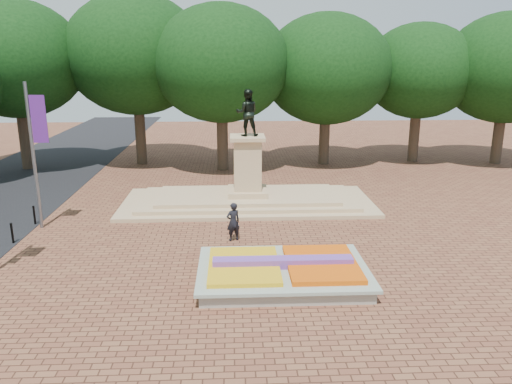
{
  "coord_description": "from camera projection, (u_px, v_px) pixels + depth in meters",
  "views": [
    {
      "loc": [
        -0.81,
        -19.06,
        8.14
      ],
      "look_at": [
        0.22,
        2.58,
        2.2
      ],
      "focal_mm": 35.0,
      "sensor_mm": 36.0,
      "label": 1
    }
  ],
  "objects": [
    {
      "name": "monument",
      "position": [
        248.0,
        189.0,
        28.02
      ],
      "size": [
        14.0,
        6.0,
        6.4
      ],
      "color": "tan",
      "rests_on": "ground"
    },
    {
      "name": "ground",
      "position": [
        254.0,
        260.0,
        20.55
      ],
      "size": [
        90.0,
        90.0,
        0.0
      ],
      "primitive_type": "plane",
      "color": "brown",
      "rests_on": "ground"
    },
    {
      "name": "pedestrian",
      "position": [
        233.0,
        222.0,
        22.5
      ],
      "size": [
        0.77,
        0.67,
        1.79
      ],
      "primitive_type": "imported",
      "rotation": [
        0.0,
        0.0,
        3.59
      ],
      "color": "black",
      "rests_on": "ground"
    },
    {
      "name": "flower_bed",
      "position": [
        284.0,
        271.0,
        18.57
      ],
      "size": [
        6.3,
        4.3,
        0.91
      ],
      "color": "gray",
      "rests_on": "ground"
    },
    {
      "name": "tree_row_back",
      "position": [
        275.0,
        76.0,
        36.23
      ],
      "size": [
        44.8,
        8.8,
        10.43
      ],
      "color": "#33251C",
      "rests_on": "ground"
    }
  ]
}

